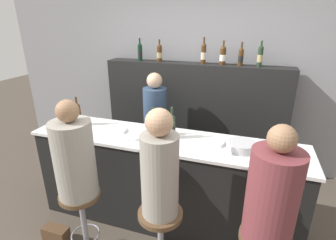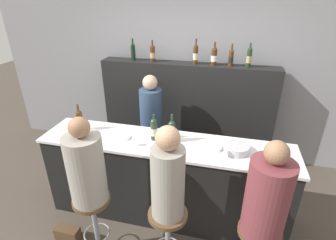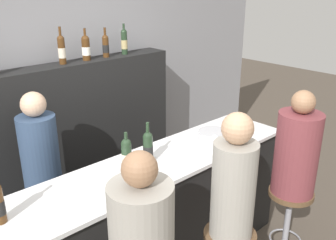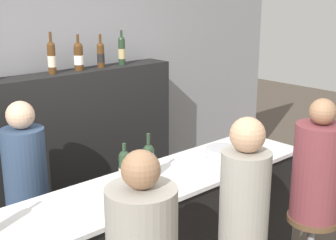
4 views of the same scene
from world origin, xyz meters
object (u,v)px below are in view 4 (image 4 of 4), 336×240
(wine_bottle_backbar_4, at_px, (101,54))
(guest_seated_right, at_px, (318,168))
(guest_seated_middle, at_px, (245,198))
(bar_stool_right, at_px, (311,236))
(wine_bottle_backbar_2, at_px, (52,57))
(wine_glass_1, at_px, (224,155))
(wine_bottle_backbar_5, at_px, (122,50))
(wine_glass_0, at_px, (117,193))
(bartender, at_px, (28,206))
(wine_bottle_counter_1, at_px, (125,169))
(wine_bottle_counter_2, at_px, (149,162))
(metal_bowl, at_px, (222,153))
(wine_bottle_backbar_3, at_px, (79,56))

(wine_bottle_backbar_4, bearing_deg, guest_seated_right, -78.77)
(guest_seated_middle, xyz_separation_m, guest_seated_right, (0.79, -0.00, -0.02))
(bar_stool_right, relative_size, guest_seated_right, 0.83)
(wine_bottle_backbar_2, height_order, bar_stool_right, wine_bottle_backbar_2)
(wine_glass_1, xyz_separation_m, guest_seated_right, (0.39, -0.50, -0.05))
(wine_bottle_backbar_5, bearing_deg, guest_seated_middle, -107.52)
(bar_stool_right, bearing_deg, wine_bottle_backbar_4, 101.23)
(wine_glass_0, relative_size, bartender, 0.09)
(wine_bottle_counter_1, distance_m, bar_stool_right, 1.45)
(wine_bottle_counter_1, distance_m, wine_bottle_counter_2, 0.20)
(wine_bottle_counter_1, xyz_separation_m, bartender, (-0.29, 0.81, -0.46))
(metal_bowl, distance_m, bar_stool_right, 0.87)
(guest_seated_right, relative_size, bartender, 0.57)
(bar_stool_right, bearing_deg, wine_bottle_backbar_5, 94.61)
(wine_bottle_backbar_4, bearing_deg, wine_bottle_backbar_5, -0.00)
(guest_seated_right, bearing_deg, wine_glass_1, 128.16)
(wine_bottle_counter_1, xyz_separation_m, wine_glass_1, (0.72, -0.20, -0.03))
(wine_bottle_counter_1, xyz_separation_m, metal_bowl, (0.88, -0.05, -0.09))
(wine_bottle_backbar_5, bearing_deg, bartender, -159.15)
(wine_bottle_backbar_5, distance_m, metal_bowl, 1.48)
(wine_glass_1, bearing_deg, guest_seated_right, -51.84)
(wine_bottle_backbar_3, relative_size, wine_bottle_backbar_5, 0.97)
(wine_bottle_backbar_3, bearing_deg, wine_bottle_backbar_2, 180.00)
(wine_bottle_backbar_3, bearing_deg, guest_seated_middle, -94.70)
(wine_bottle_counter_2, xyz_separation_m, bar_stool_right, (0.92, -0.70, -0.60))
(wine_bottle_counter_2, xyz_separation_m, wine_glass_1, (0.53, -0.20, -0.03))
(metal_bowl, height_order, guest_seated_right, guest_seated_right)
(wine_bottle_backbar_4, relative_size, guest_seated_middle, 0.34)
(wine_bottle_backbar_4, xyz_separation_m, bartender, (-1.02, -0.48, -0.99))
(bartender, bearing_deg, guest_seated_right, -47.05)
(wine_bottle_counter_1, bearing_deg, bar_stool_right, -32.18)
(wine_bottle_backbar_2, xyz_separation_m, bartender, (-0.53, -0.48, -1.01))
(wine_bottle_counter_2, distance_m, wine_bottle_backbar_3, 1.43)
(wine_bottle_backbar_5, distance_m, wine_glass_1, 1.62)
(wine_bottle_backbar_2, distance_m, wine_glass_1, 1.68)
(wine_bottle_counter_2, distance_m, guest_seated_middle, 0.72)
(guest_seated_middle, bearing_deg, wine_bottle_counter_2, 100.49)
(wine_bottle_counter_2, height_order, guest_seated_middle, guest_seated_middle)
(wine_bottle_backbar_4, xyz_separation_m, wine_glass_0, (-0.93, -1.49, -0.57))
(bartender, bearing_deg, wine_bottle_backbar_5, 20.85)
(wine_glass_0, distance_m, bartender, 1.10)
(wine_glass_1, relative_size, guest_seated_middle, 0.16)
(wine_bottle_backbar_3, distance_m, wine_bottle_backbar_5, 0.47)
(guest_seated_middle, bearing_deg, bartender, 112.30)
(wine_bottle_counter_2, xyz_separation_m, wine_bottle_backbar_4, (0.52, 1.29, 0.53))
(wine_glass_0, xyz_separation_m, metal_bowl, (1.09, 0.16, -0.06))
(wine_bottle_backbar_4, xyz_separation_m, wine_bottle_backbar_5, (0.24, -0.00, 0.02))
(wine_bottle_counter_2, height_order, guest_seated_right, guest_seated_right)
(wine_bottle_counter_1, height_order, bartender, bartender)
(bartender, bearing_deg, wine_bottle_backbar_2, 42.07)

